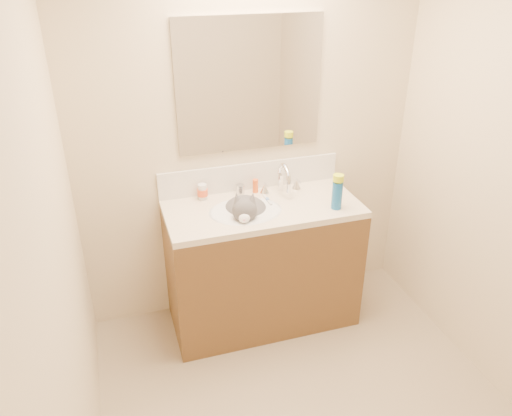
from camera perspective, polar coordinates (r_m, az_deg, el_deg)
room_shell at (r=1.98m, az=9.74°, el=4.09°), size 2.24×2.54×2.52m
vanity_cabinet at (r=3.29m, az=0.74°, el=-6.76°), size 1.20×0.55×0.82m
counter_slab at (r=3.07m, az=0.79°, el=-0.10°), size 1.20×0.55×0.04m
basin at (r=3.04m, az=-1.19°, el=-1.50°), size 0.45×0.36×0.14m
faucet at (r=3.19m, az=3.11°, el=3.12°), size 0.28×0.20×0.21m
cat at (r=3.04m, az=-1.17°, el=-0.61°), size 0.37×0.43×0.32m
backsplash at (r=3.25m, az=-0.64°, el=3.67°), size 1.20×0.02×0.18m
mirror at (r=3.06m, az=-0.70°, el=13.84°), size 0.90×0.02×0.80m
pill_bottle at (r=3.14m, az=-6.13°, el=1.86°), size 0.06×0.06×0.10m
pill_label at (r=3.14m, az=-6.13°, el=1.80°), size 0.07×0.07×0.04m
silver_jar at (r=3.20m, az=-1.80°, el=2.16°), size 0.07×0.07×0.06m
amber_bottle at (r=3.22m, az=-0.07°, el=2.54°), size 0.05×0.05×0.09m
toothbrush at (r=3.13m, az=1.32°, el=0.96°), size 0.02×0.14×0.01m
toothbrush_head at (r=3.13m, az=1.32°, el=1.00°), size 0.02×0.03×0.02m
spray_can at (r=3.04m, az=9.24°, el=1.44°), size 0.08×0.08×0.17m
spray_cap at (r=2.99m, az=9.40°, el=3.40°), size 0.08×0.08×0.04m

